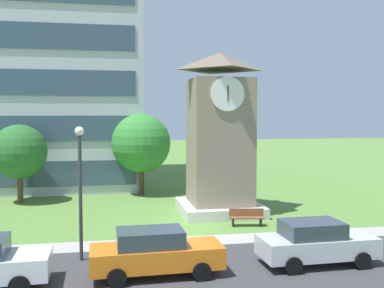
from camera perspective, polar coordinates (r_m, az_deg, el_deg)
name	(u,v)px	position (r m, az deg, el deg)	size (l,w,h in m)	color
ground_plane	(180,231)	(22.63, -1.50, -11.01)	(160.00, 160.00, 0.00)	#567F38
street_asphalt	(207,275)	(16.80, 1.88, -16.30)	(120.00, 7.20, 0.01)	#38383A
kerb_strip	(186,241)	(20.92, -0.73, -12.24)	(120.00, 1.60, 0.01)	#9E9E99
office_building	(48,51)	(40.70, -17.85, 11.24)	(15.11, 14.81, 22.40)	#B7BCC6
clock_tower	(220,143)	(26.14, 3.54, 0.16)	(4.58, 4.58, 9.33)	gray
park_bench	(247,217)	(23.73, 6.96, -9.20)	(1.85, 0.77, 0.88)	brown
street_lamp	(80,177)	(18.15, -14.03, -4.06)	(0.36, 0.36, 5.31)	#333338
tree_near_tower	(19,152)	(31.25, -21.08, -0.94)	(3.55, 3.55, 5.14)	#513823
tree_by_building	(141,143)	(32.35, -6.48, 0.09)	(4.24, 4.24, 5.85)	#513823
parked_car_orange	(155,252)	(16.52, -4.71, -13.53)	(4.74, 1.99, 1.69)	orange
parked_car_silver	(316,242)	(18.29, 15.44, -11.94)	(4.50, 2.09, 1.69)	silver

